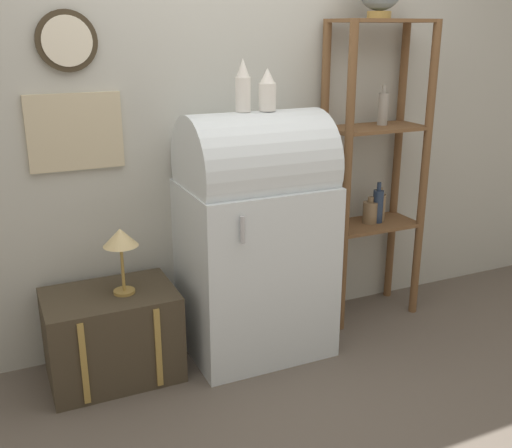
{
  "coord_description": "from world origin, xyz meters",
  "views": [
    {
      "loc": [
        -1.29,
        -2.57,
        1.77
      ],
      "look_at": [
        0.01,
        0.25,
        0.75
      ],
      "focal_mm": 42.0,
      "sensor_mm": 36.0,
      "label": 1
    }
  ],
  "objects_px": {
    "refrigerator": "(255,233)",
    "desk_lamp": "(121,241)",
    "vase_center": "(267,91)",
    "vase_left": "(243,87)",
    "suitcase_trunk": "(112,335)"
  },
  "relations": [
    {
      "from": "vase_center",
      "to": "desk_lamp",
      "type": "xyz_separation_m",
      "value": [
        -0.8,
        0.01,
        -0.7
      ]
    },
    {
      "from": "suitcase_trunk",
      "to": "vase_left",
      "type": "height_order",
      "value": "vase_left"
    },
    {
      "from": "vase_left",
      "to": "desk_lamp",
      "type": "height_order",
      "value": "vase_left"
    },
    {
      "from": "refrigerator",
      "to": "vase_center",
      "type": "xyz_separation_m",
      "value": [
        0.07,
        -0.01,
        0.77
      ]
    },
    {
      "from": "vase_center",
      "to": "vase_left",
      "type": "bearing_deg",
      "value": 173.15
    },
    {
      "from": "refrigerator",
      "to": "vase_left",
      "type": "distance_m",
      "value": 0.79
    },
    {
      "from": "vase_left",
      "to": "vase_center",
      "type": "bearing_deg",
      "value": -6.85
    },
    {
      "from": "suitcase_trunk",
      "to": "desk_lamp",
      "type": "bearing_deg",
      "value": -20.32
    },
    {
      "from": "suitcase_trunk",
      "to": "desk_lamp",
      "type": "xyz_separation_m",
      "value": [
        0.07,
        -0.03,
        0.52
      ]
    },
    {
      "from": "suitcase_trunk",
      "to": "vase_left",
      "type": "xyz_separation_m",
      "value": [
        0.75,
        -0.02,
        1.25
      ]
    },
    {
      "from": "suitcase_trunk",
      "to": "desk_lamp",
      "type": "distance_m",
      "value": 0.53
    },
    {
      "from": "vase_left",
      "to": "vase_center",
      "type": "height_order",
      "value": "vase_left"
    },
    {
      "from": "refrigerator",
      "to": "desk_lamp",
      "type": "distance_m",
      "value": 0.74
    },
    {
      "from": "vase_left",
      "to": "refrigerator",
      "type": "bearing_deg",
      "value": -6.93
    },
    {
      "from": "vase_center",
      "to": "refrigerator",
      "type": "bearing_deg",
      "value": 173.23
    }
  ]
}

